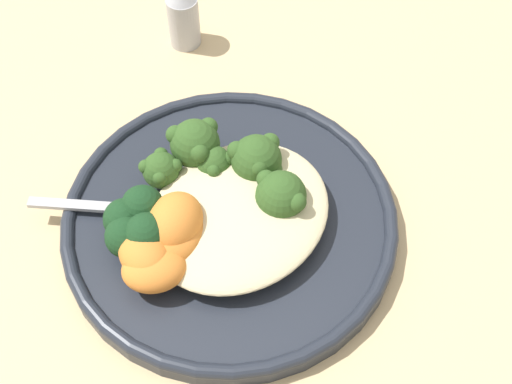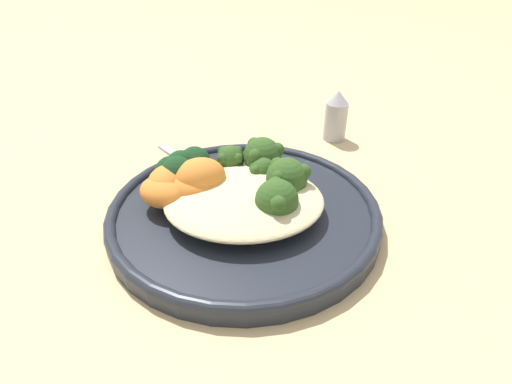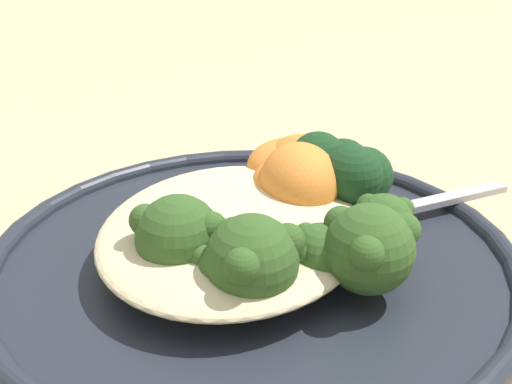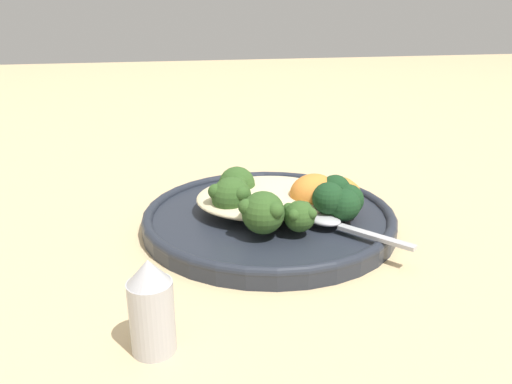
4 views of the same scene
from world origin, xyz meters
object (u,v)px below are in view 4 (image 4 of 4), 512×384
object	(u,v)px
quinoa_mound	(267,197)
broccoli_stalk_4	(265,211)
spoon	(335,223)
salt_shaker	(151,307)
kale_tuft	(336,198)
sweet_potato_chunk_2	(341,193)
broccoli_stalk_2	(236,197)
broccoli_stalk_3	(263,209)
sweet_potato_chunk_1	(322,196)
broccoli_stalk_5	(297,214)
plate	(270,219)
sweet_potato_chunk_0	(339,191)
broccoli_stalk_0	(241,186)
broccoli_stalk_1	(238,200)
sweet_potato_chunk_3	(313,193)

from	to	relation	value
quinoa_mound	broccoli_stalk_4	world-z (taller)	broccoli_stalk_4
spoon	salt_shaker	bearing A→B (deg)	-93.29
kale_tuft	sweet_potato_chunk_2	bearing A→B (deg)	56.43
broccoli_stalk_2	salt_shaker	distance (m)	0.21
sweet_potato_chunk_2	salt_shaker	distance (m)	0.28
quinoa_mound	broccoli_stalk_3	size ratio (longest dim) A/B	2.43
spoon	quinoa_mound	bearing A→B (deg)	178.08
broccoli_stalk_3	broccoli_stalk_2	bearing A→B (deg)	-90.29
broccoli_stalk_2	salt_shaker	bearing A→B (deg)	49.10
sweet_potato_chunk_1	quinoa_mound	bearing A→B (deg)	156.35
broccoli_stalk_4	broccoli_stalk_5	world-z (taller)	broccoli_stalk_4
plate	sweet_potato_chunk_0	bearing A→B (deg)	1.98
quinoa_mound	broccoli_stalk_5	xyz separation A→B (m)	(0.02, -0.07, 0.00)
broccoli_stalk_0	spoon	size ratio (longest dim) A/B	0.77
broccoli_stalk_1	quinoa_mound	bearing A→B (deg)	-167.84
broccoli_stalk_3	spoon	xyz separation A→B (m)	(0.07, -0.03, -0.01)
broccoli_stalk_2	broccoli_stalk_0	bearing A→B (deg)	-122.50
broccoli_stalk_4	sweet_potato_chunk_0	xyz separation A→B (m)	(0.10, 0.05, -0.01)
kale_tuft	spoon	size ratio (longest dim) A/B	0.59
broccoli_stalk_3	salt_shaker	world-z (taller)	salt_shaker
quinoa_mound	sweet_potato_chunk_3	world-z (taller)	sweet_potato_chunk_3
broccoli_stalk_4	broccoli_stalk_1	bearing A→B (deg)	-133.82
sweet_potato_chunk_0	sweet_potato_chunk_2	distance (m)	0.01
plate	sweet_potato_chunk_1	world-z (taller)	sweet_potato_chunk_1
broccoli_stalk_1	sweet_potato_chunk_0	world-z (taller)	same
sweet_potato_chunk_2	broccoli_stalk_2	bearing A→B (deg)	178.14
plate	quinoa_mound	xyz separation A→B (m)	(-0.00, 0.02, 0.02)
broccoli_stalk_2	sweet_potato_chunk_3	xyz separation A→B (m)	(0.09, -0.01, 0.00)
broccoli_stalk_0	broccoli_stalk_5	world-z (taller)	broccoli_stalk_0
broccoli_stalk_0	broccoli_stalk_2	size ratio (longest dim) A/B	0.88
broccoli_stalk_3	broccoli_stalk_4	world-z (taller)	broccoli_stalk_4
sweet_potato_chunk_3	broccoli_stalk_5	bearing A→B (deg)	-127.83
kale_tuft	spoon	distance (m)	0.03
sweet_potato_chunk_2	broccoli_stalk_1	bearing A→B (deg)	172.60
plate	kale_tuft	xyz separation A→B (m)	(0.06, -0.03, 0.03)
sweet_potato_chunk_3	salt_shaker	bearing A→B (deg)	-135.37
broccoli_stalk_0	sweet_potato_chunk_2	world-z (taller)	broccoli_stalk_0
quinoa_mound	spoon	distance (m)	0.09
plate	broccoli_stalk_2	distance (m)	0.05
sweet_potato_chunk_0	spoon	xyz separation A→B (m)	(-0.03, -0.06, -0.01)
sweet_potato_chunk_3	sweet_potato_chunk_1	bearing A→B (deg)	10.12
sweet_potato_chunk_3	broccoli_stalk_2	bearing A→B (deg)	175.54
sweet_potato_chunk_0	salt_shaker	size ratio (longest dim) A/B	0.69
broccoli_stalk_0	spoon	world-z (taller)	broccoli_stalk_0
broccoli_stalk_1	broccoli_stalk_2	distance (m)	0.01
quinoa_mound	sweet_potato_chunk_1	distance (m)	0.06
plate	quinoa_mound	size ratio (longest dim) A/B	1.77
broccoli_stalk_4	sweet_potato_chunk_1	world-z (taller)	broccoli_stalk_4
sweet_potato_chunk_1	sweet_potato_chunk_3	size ratio (longest dim) A/B	1.24
broccoli_stalk_0	broccoli_stalk_2	world-z (taller)	broccoli_stalk_2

